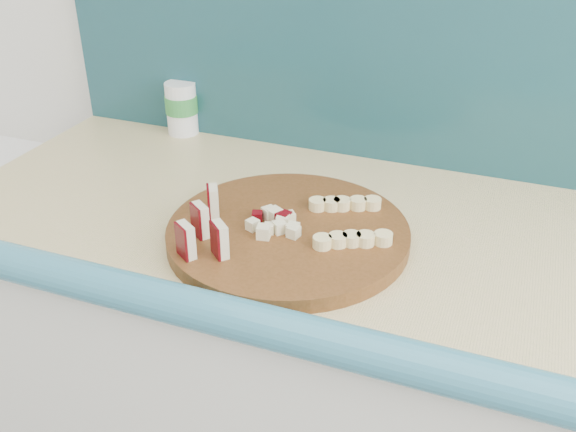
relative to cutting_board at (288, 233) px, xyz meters
The scene contains 5 objects.
cutting_board is the anchor object (origin of this frame).
apple_wedges 0.14m from the cutting_board, 141.84° to the right, with size 0.09×0.16×0.05m.
apple_chunks 0.03m from the cutting_board, 157.16° to the right, with size 0.07×0.06×0.02m.
banana_slices 0.10m from the cutting_board, 23.37° to the left, with size 0.16×0.18×0.02m.
canister 0.52m from the cutting_board, 138.30° to the left, with size 0.07×0.07×0.12m.
Camera 1 is at (-0.04, 0.58, 1.47)m, focal length 40.00 mm.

